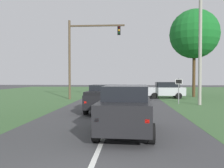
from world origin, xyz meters
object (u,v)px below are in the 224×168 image
red_suv_near (126,108)px  keep_moving_sign (179,87)px  utility_pole_right (200,48)px  oak_tree_right (194,34)px  crossing_suv_far (166,90)px  traffic_light (82,49)px  pickup_truck_lead (105,97)px

red_suv_near → keep_moving_sign: size_ratio=1.98×
keep_moving_sign → utility_pole_right: bearing=-17.6°
keep_moving_sign → oak_tree_right: bearing=66.9°
crossing_suv_far → utility_pole_right: size_ratio=0.44×
oak_tree_right → utility_pole_right: (-1.81, -8.60, -2.74)m
traffic_light → crossing_suv_far: bearing=12.4°
keep_moving_sign → crossing_suv_far: size_ratio=0.55×
utility_pole_right → red_suv_near: bearing=-119.5°
red_suv_near → utility_pole_right: 12.99m
oak_tree_right → pickup_truck_lead: bearing=-125.7°
crossing_suv_far → utility_pole_right: (1.88, -6.42, 3.84)m
red_suv_near → keep_moving_sign: (4.47, 11.34, 0.45)m
pickup_truck_lead → keep_moving_sign: (6.01, 5.10, 0.53)m
keep_moving_sign → traffic_light: bearing=157.3°
oak_tree_right → utility_pole_right: bearing=-101.9°
oak_tree_right → utility_pole_right: 9.21m
utility_pole_right → pickup_truck_lead: bearing=-149.1°
red_suv_near → crossing_suv_far: red_suv_near is taller
utility_pole_right → traffic_light: bearing=158.0°
traffic_light → pickup_truck_lead: bearing=-69.8°
red_suv_near → crossing_suv_far: size_ratio=1.09×
traffic_light → crossing_suv_far: traffic_light is taller
pickup_truck_lead → utility_pole_right: (7.65, 4.58, 3.84)m
pickup_truck_lead → keep_moving_sign: keep_moving_sign is taller
keep_moving_sign → oak_tree_right: 10.67m
red_suv_near → keep_moving_sign: keep_moving_sign is taller
keep_moving_sign → utility_pole_right: 3.73m
oak_tree_right → keep_moving_sign: bearing=-113.1°
red_suv_near → oak_tree_right: oak_tree_right is taller
pickup_truck_lead → oak_tree_right: size_ratio=0.51×
keep_moving_sign → oak_tree_right: oak_tree_right is taller
traffic_light → keep_moving_sign: size_ratio=3.63×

